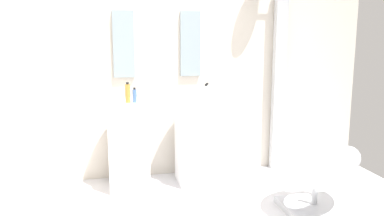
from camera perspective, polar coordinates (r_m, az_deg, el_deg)
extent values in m
cube|color=beige|center=(4.43, -5.02, 6.93)|extent=(4.80, 0.10, 2.60)
cube|color=white|center=(4.21, -9.03, -6.86)|extent=(0.40, 0.40, 0.65)
cylinder|color=white|center=(4.09, -9.21, -0.72)|extent=(0.46, 0.46, 0.26)
cylinder|color=#B7BABF|center=(4.19, -9.39, 2.05)|extent=(0.02, 0.02, 0.10)
cube|color=white|center=(4.30, 0.63, -6.32)|extent=(0.40, 0.40, 0.65)
cylinder|color=white|center=(4.19, 0.64, -0.31)|extent=(0.46, 0.46, 0.26)
cylinder|color=#B7BABF|center=(4.29, 0.26, 2.39)|extent=(0.02, 0.02, 0.10)
cube|color=#8C9EA8|center=(4.32, -9.72, 8.93)|extent=(0.22, 0.03, 0.70)
cube|color=#8C9EA8|center=(4.42, -0.24, 9.11)|extent=(0.22, 0.03, 0.70)
cube|color=#B7BABF|center=(4.73, 12.23, 3.61)|extent=(0.14, 0.08, 2.05)
cube|color=#B7BABF|center=(3.89, 16.92, -13.33)|extent=(0.56, 0.50, 0.06)
cylinder|color=#B7BABF|center=(3.83, 17.06, -11.00)|extent=(0.05, 0.05, 0.34)
torus|color=silver|center=(3.76, 17.22, -8.16)|extent=(1.10, 1.10, 0.49)
cylinder|color=#4C72B7|center=(3.91, -8.16, 1.70)|extent=(0.04, 0.04, 0.13)
cylinder|color=black|center=(3.90, -8.19, 2.76)|extent=(0.02, 0.02, 0.02)
cylinder|color=white|center=(4.16, 2.16, 2.39)|extent=(0.05, 0.05, 0.14)
cylinder|color=black|center=(4.15, 2.17, 3.46)|extent=(0.03, 0.03, 0.02)
cylinder|color=#C68C38|center=(3.91, -9.12, 2.05)|extent=(0.05, 0.05, 0.18)
cylinder|color=black|center=(3.90, -9.17, 3.49)|extent=(0.03, 0.03, 0.02)
cylinder|color=silver|center=(4.06, 2.01, 2.20)|extent=(0.05, 0.05, 0.14)
cylinder|color=black|center=(4.05, 2.02, 3.30)|extent=(0.03, 0.03, 0.02)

